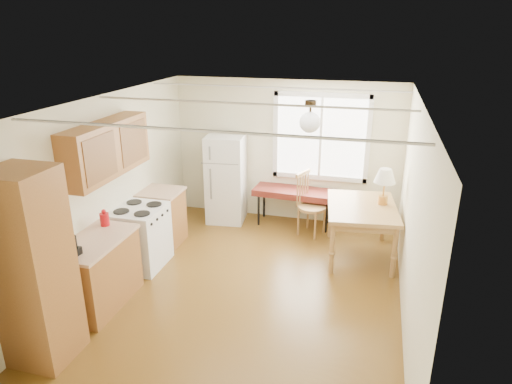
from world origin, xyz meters
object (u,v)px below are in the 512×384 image
(chair, at_px, (307,199))
(dining_table, at_px, (362,212))
(bench, at_px, (294,193))
(refrigerator, at_px, (226,179))

(chair, bearing_deg, dining_table, -13.40)
(chair, bearing_deg, bench, 153.99)
(bench, relative_size, chair, 1.35)
(refrigerator, distance_m, chair, 1.51)
(refrigerator, height_order, dining_table, refrigerator)
(dining_table, relative_size, chair, 1.35)
(bench, height_order, chair, chair)
(dining_table, distance_m, chair, 1.11)
(bench, relative_size, dining_table, 1.00)
(refrigerator, xyz_separation_m, chair, (1.48, -0.18, -0.17))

